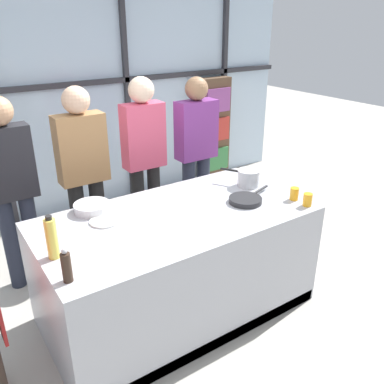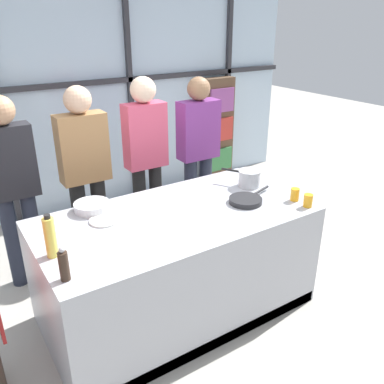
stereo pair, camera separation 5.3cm
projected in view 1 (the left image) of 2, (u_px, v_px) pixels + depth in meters
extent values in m
plane|color=#ADA89E|center=(178.00, 308.00, 3.42)|extent=(18.00, 18.00, 0.00)
cube|color=silver|center=(65.00, 97.00, 4.70)|extent=(6.40, 0.04, 2.80)
cube|color=#2D2D33|center=(65.00, 85.00, 4.60)|extent=(6.40, 0.06, 0.06)
cube|color=#2D2D33|center=(127.00, 91.00, 5.05)|extent=(0.06, 0.06, 2.80)
cube|color=#2D2D33|center=(224.00, 81.00, 5.84)|extent=(0.06, 0.06, 2.80)
cube|color=brown|center=(214.00, 130.00, 5.87)|extent=(0.47, 0.16, 1.48)
cube|color=#3D8447|center=(217.00, 159.00, 5.97)|extent=(0.39, 0.03, 0.33)
cube|color=red|center=(218.00, 130.00, 5.79)|extent=(0.39, 0.03, 0.33)
cube|color=#994C93|center=(219.00, 100.00, 5.62)|extent=(0.39, 0.03, 0.33)
cube|color=#A8AAB2|center=(177.00, 264.00, 3.25)|extent=(2.08, 1.09, 0.88)
cube|color=black|center=(247.00, 194.00, 3.43)|extent=(0.52, 0.52, 0.01)
cube|color=black|center=(216.00, 342.00, 3.00)|extent=(2.04, 0.03, 0.10)
cylinder|color=#38383D|center=(245.00, 203.00, 3.27)|extent=(0.13, 0.13, 0.01)
cylinder|color=#38383D|center=(268.00, 196.00, 3.40)|extent=(0.13, 0.13, 0.01)
cylinder|color=#38383D|center=(226.00, 193.00, 3.46)|extent=(0.13, 0.13, 0.01)
cylinder|color=#38383D|center=(248.00, 186.00, 3.59)|extent=(0.13, 0.13, 0.01)
cylinder|color=#232838|center=(33.00, 238.00, 3.64)|extent=(0.13, 0.13, 0.85)
cylinder|color=#232838|center=(11.00, 244.00, 3.55)|extent=(0.13, 0.13, 0.85)
cube|color=#232328|center=(7.00, 163.00, 3.30)|extent=(0.41, 0.18, 0.61)
cylinder|color=black|center=(99.00, 220.00, 3.97)|extent=(0.14, 0.14, 0.86)
cylinder|color=black|center=(80.00, 225.00, 3.87)|extent=(0.14, 0.14, 0.86)
cube|color=#A37547|center=(81.00, 149.00, 3.62)|extent=(0.44, 0.20, 0.62)
sphere|color=#D8AD8C|center=(76.00, 100.00, 3.45)|extent=(0.24, 0.24, 0.24)
cylinder|color=black|center=(155.00, 204.00, 4.28)|extent=(0.13, 0.13, 0.88)
cylinder|color=black|center=(139.00, 208.00, 4.19)|extent=(0.13, 0.13, 0.88)
cube|color=#DB4C6B|center=(143.00, 136.00, 3.93)|extent=(0.41, 0.18, 0.63)
sphere|color=beige|center=(141.00, 90.00, 3.76)|extent=(0.25, 0.25, 0.25)
cylinder|color=#232838|center=(203.00, 192.00, 4.61)|extent=(0.14, 0.14, 0.85)
cylinder|color=#232838|center=(189.00, 196.00, 4.51)|extent=(0.14, 0.14, 0.85)
cube|color=#7A3384|center=(196.00, 130.00, 4.27)|extent=(0.44, 0.20, 0.61)
sphere|color=#8C6647|center=(196.00, 89.00, 4.10)|extent=(0.24, 0.24, 0.24)
cylinder|color=#232326|center=(245.00, 200.00, 3.26)|extent=(0.27, 0.27, 0.04)
cylinder|color=#B26B2D|center=(245.00, 198.00, 3.26)|extent=(0.21, 0.21, 0.01)
cylinder|color=#232326|center=(260.00, 190.00, 3.43)|extent=(0.21, 0.08, 0.02)
cylinder|color=silver|center=(248.00, 178.00, 3.56)|extent=(0.19, 0.19, 0.15)
cylinder|color=silver|center=(249.00, 171.00, 3.53)|extent=(0.20, 0.20, 0.01)
cylinder|color=black|center=(230.00, 170.00, 3.61)|extent=(0.10, 0.16, 0.02)
cylinder|color=white|center=(105.00, 221.00, 2.96)|extent=(0.22, 0.22, 0.01)
cylinder|color=silver|center=(92.00, 207.00, 3.11)|extent=(0.28, 0.28, 0.07)
cylinder|color=#4C4C51|center=(92.00, 204.00, 3.10)|extent=(0.23, 0.23, 0.01)
cylinder|color=#E0CC4C|center=(52.00, 239.00, 2.48)|extent=(0.07, 0.07, 0.26)
cylinder|color=black|center=(49.00, 218.00, 2.42)|extent=(0.04, 0.04, 0.02)
cylinder|color=#332319|center=(67.00, 268.00, 2.27)|extent=(0.06, 0.06, 0.18)
sphere|color=#B2B2B7|center=(64.00, 251.00, 2.22)|extent=(0.03, 0.03, 0.03)
cylinder|color=orange|center=(308.00, 200.00, 3.20)|extent=(0.07, 0.07, 0.10)
cylinder|color=orange|center=(294.00, 194.00, 3.30)|extent=(0.07, 0.07, 0.10)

